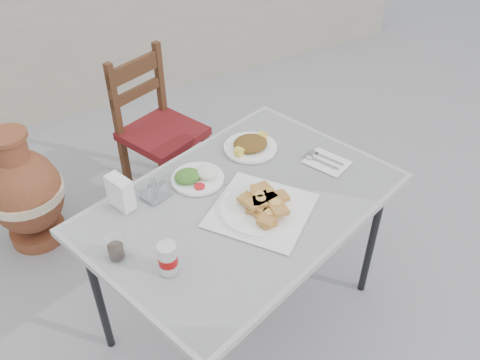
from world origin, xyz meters
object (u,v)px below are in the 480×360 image
condiment_caddy (156,191)px  soda_can (168,258)px  salad_chopped_plate (250,145)px  chair (158,129)px  terracotta_urn (25,193)px  napkin_holder (120,192)px  pide_plate (261,204)px  cola_glass (116,249)px  cafe_table (243,209)px  salad_rice_plate (197,176)px

condiment_caddy → soda_can: bearing=-106.6°
salad_chopped_plate → condiment_caddy: condiment_caddy is taller
condiment_caddy → chair: chair is taller
salad_chopped_plate → terracotta_urn: salad_chopped_plate is taller
soda_can → napkin_holder: (-0.02, 0.40, 0.01)m
pide_plate → cola_glass: 0.57m
cafe_table → salad_chopped_plate: 0.36m
salad_rice_plate → napkin_holder: 0.33m
salad_rice_plate → chair: size_ratio=0.25×
cafe_table → terracotta_urn: (-0.73, 1.05, -0.37)m
condiment_caddy → cola_glass: bearing=-136.6°
cola_glass → condiment_caddy: cola_glass is taller
salad_chopped_plate → napkin_holder: napkin_holder is taller
chair → terracotta_urn: size_ratio=1.29×
pide_plate → cafe_table: bearing=106.5°
salad_chopped_plate → napkin_holder: size_ratio=1.81×
cola_glass → terracotta_urn: cola_glass is taller
cafe_table → condiment_caddy: 0.36m
soda_can → pide_plate: bearing=13.1°
soda_can → salad_chopped_plate: bearing=38.0°
cafe_table → salad_rice_plate: bearing=117.1°
chair → terracotta_urn: (-0.79, -0.01, -0.14)m
pide_plate → chair: 1.20m
cafe_table → chair: chair is taller
chair → soda_can: bearing=-130.9°
salad_chopped_plate → chair: size_ratio=0.27×
salad_rice_plate → terracotta_urn: size_ratio=0.32×
cola_glass → terracotta_urn: size_ratio=0.13×
cafe_table → condiment_caddy: (-0.29, 0.19, 0.08)m
salad_chopped_plate → chair: 0.85m
salad_rice_plate → cola_glass: cola_glass is taller
napkin_holder → salad_chopped_plate: bearing=-11.4°
pide_plate → terracotta_urn: bearing=123.7°
soda_can → salad_rice_plate: bearing=52.7°
cafe_table → salad_rice_plate: size_ratio=6.39×
terracotta_urn → chair: bearing=1.0°
pide_plate → terracotta_urn: 1.45m
cola_glass → condiment_caddy: 0.34m
salad_chopped_plate → terracotta_urn: size_ratio=0.34×
napkin_holder → terracotta_urn: napkin_holder is taller
pide_plate → salad_chopped_plate: (0.18, 0.38, -0.01)m
napkin_holder → chair: bearing=42.4°
chair → condiment_caddy: bearing=-132.4°
condiment_caddy → napkin_holder: bearing=173.9°
cafe_table → terracotta_urn: size_ratio=2.02×
napkin_holder → pide_plate: bearing=-51.7°
salad_chopped_plate → cola_glass: cola_glass is taller
salad_chopped_plate → condiment_caddy: bearing=-169.4°
cafe_table → napkin_holder: napkin_holder is taller
napkin_holder → condiment_caddy: bearing=-24.5°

